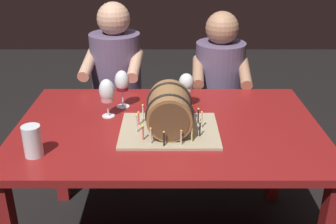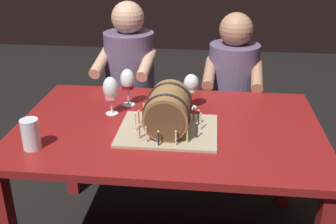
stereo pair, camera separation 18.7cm
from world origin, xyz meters
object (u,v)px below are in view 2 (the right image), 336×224
wine_glass_white (191,85)px  beer_pint (31,135)px  dining_table (168,142)px  wine_glass_rose (111,90)px  person_seated_left (131,98)px  person_seated_right (231,107)px  wine_glass_red (128,81)px  barrel_cake (168,113)px

wine_glass_white → beer_pint: size_ratio=1.37×
dining_table → beer_pint: beer_pint is taller
wine_glass_rose → wine_glass_white: 0.42m
person_seated_left → person_seated_right: (0.68, -0.00, -0.03)m
person_seated_left → wine_glass_rose: bearing=-86.9°
wine_glass_red → wine_glass_white: size_ratio=1.09×
wine_glass_red → beer_pint: wine_glass_red is taller
barrel_cake → wine_glass_white: size_ratio=2.46×
wine_glass_red → wine_glass_white: (0.34, -0.00, -0.01)m
barrel_cake → person_seated_right: 0.95m
wine_glass_red → wine_glass_white: wine_glass_red is taller
barrel_cake → beer_pint: 0.61m
barrel_cake → wine_glass_rose: bearing=151.2°
wine_glass_red → wine_glass_rose: 0.14m
barrel_cake → wine_glass_red: bearing=130.2°
dining_table → person_seated_right: person_seated_right is taller
dining_table → wine_glass_red: wine_glass_red is taller
beer_pint → person_seated_right: person_seated_right is taller
wine_glass_red → person_seated_right: size_ratio=0.18×
dining_table → wine_glass_white: wine_glass_white is taller
wine_glass_white → beer_pint: wine_glass_white is taller
wine_glass_red → person_seated_right: person_seated_right is taller
dining_table → barrel_cake: 0.21m
dining_table → wine_glass_rose: size_ratio=7.37×
dining_table → barrel_cake: barrel_cake is taller
wine_glass_white → beer_pint: (-0.66, -0.51, -0.07)m
dining_table → person_seated_left: size_ratio=1.23×
beer_pint → wine_glass_red: bearing=58.0°
barrel_cake → person_seated_left: person_seated_left is taller
beer_pint → dining_table: bearing=27.6°
wine_glass_red → person_seated_right: 0.86m
wine_glass_rose → wine_glass_red: bearing=62.8°
wine_glass_red → wine_glass_rose: bearing=-117.2°
wine_glass_red → wine_glass_rose: size_ratio=1.02×
wine_glass_red → beer_pint: bearing=-122.0°
barrel_cake → wine_glass_white: bearing=72.9°
wine_glass_red → person_seated_right: (0.58, 0.54, -0.35)m
wine_glass_rose → beer_pint: bearing=-123.4°
barrel_cake → wine_glass_white: 0.31m
wine_glass_red → person_seated_left: person_seated_left is taller
barrel_cake → person_seated_left: 0.94m
beer_pint → person_seated_right: bearing=49.5°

